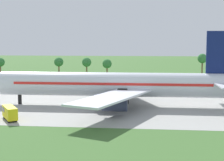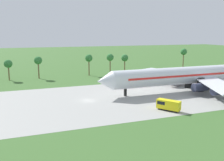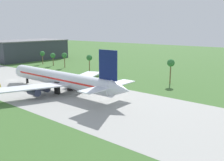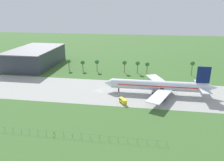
% 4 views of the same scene
% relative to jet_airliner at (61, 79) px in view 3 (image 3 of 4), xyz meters
% --- Properties ---
extents(ground_plane, '(600.00, 600.00, 0.00)m').
position_rel_jet_airliner_xyz_m(ground_plane, '(-39.60, -1.12, -5.52)').
color(ground_plane, '#3D662D').
extents(taxiway_strip, '(320.00, 44.00, 0.02)m').
position_rel_jet_airliner_xyz_m(taxiway_strip, '(-39.60, -1.12, -5.51)').
color(taxiway_strip, '#9E9E99').
rests_on(taxiway_strip, ground_plane).
extents(jet_airliner, '(71.47, 54.62, 19.17)m').
position_rel_jet_airliner_xyz_m(jet_airliner, '(0.00, 0.00, 0.00)').
color(jet_airliner, silver).
rests_on(jet_airliner, ground_plane).
extents(terminal_building, '(36.72, 61.20, 16.37)m').
position_rel_jet_airliner_xyz_m(terminal_building, '(-111.99, 53.33, 2.68)').
color(terminal_building, '#333842').
rests_on(terminal_building, ground_plane).
extents(palm_tree_row, '(107.54, 3.60, 12.02)m').
position_rel_jet_airliner_xyz_m(palm_tree_row, '(-30.36, 43.64, 2.68)').
color(palm_tree_row, brown).
rests_on(palm_tree_row, ground_plane).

